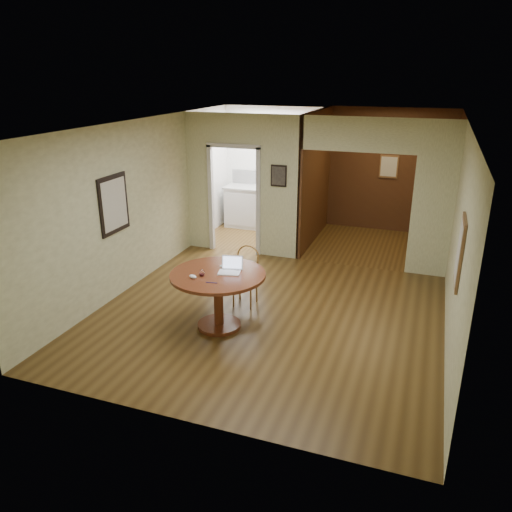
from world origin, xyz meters
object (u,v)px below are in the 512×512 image
(chair, at_px, (246,272))
(closed_laptop, at_px, (229,268))
(dining_table, at_px, (218,288))
(open_laptop, at_px, (231,267))

(chair, relative_size, closed_laptop, 2.92)
(dining_table, xyz_separation_m, closed_laptop, (0.09, 0.19, 0.23))
(chair, height_order, open_laptop, open_laptop)
(closed_laptop, bearing_deg, dining_table, -106.69)
(dining_table, distance_m, open_laptop, 0.33)
(dining_table, bearing_deg, closed_laptop, 64.70)
(dining_table, relative_size, closed_laptop, 4.14)
(chair, bearing_deg, open_laptop, -86.56)
(dining_table, xyz_separation_m, open_laptop, (0.14, 0.12, 0.27))
(dining_table, bearing_deg, chair, 84.12)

